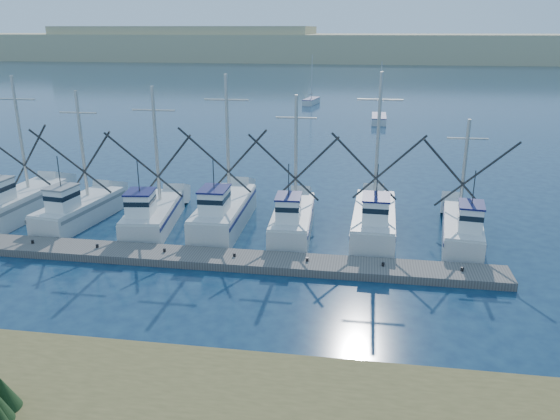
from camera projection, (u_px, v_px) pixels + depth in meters
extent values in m
plane|color=#0D213C|center=(305.00, 324.00, 23.87)|extent=(500.00, 500.00, 0.00)
cube|color=#645E59|center=(199.00, 258.00, 30.16)|extent=(32.99, 2.40, 0.44)
cube|color=tan|center=(362.00, 47.00, 219.15)|extent=(360.00, 60.00, 10.00)
cube|color=silver|center=(19.00, 206.00, 37.07)|extent=(3.07, 8.09, 1.63)
cylinder|color=#B7B2A8|center=(20.00, 134.00, 36.86)|extent=(0.22, 0.22, 7.72)
cube|color=silver|center=(80.00, 212.00, 36.11)|extent=(3.26, 7.51, 1.41)
cube|color=white|center=(63.00, 199.00, 33.91)|extent=(1.57, 1.93, 1.50)
cylinder|color=#B7B2A8|center=(82.00, 145.00, 35.93)|extent=(0.22, 0.22, 7.09)
cube|color=silver|center=(154.00, 216.00, 35.48)|extent=(3.56, 7.72, 1.32)
cube|color=white|center=(141.00, 204.00, 33.24)|extent=(1.73, 2.00, 1.50)
cylinder|color=#B7B2A8|center=(156.00, 145.00, 35.27)|extent=(0.22, 0.22, 7.53)
cube|color=silver|center=(224.00, 215.00, 35.27)|extent=(2.71, 8.55, 1.63)
cube|color=white|center=(215.00, 202.00, 32.73)|extent=(1.54, 2.10, 1.50)
cylinder|color=#B7B2A8|center=(228.00, 137.00, 35.12)|extent=(0.22, 0.22, 7.95)
cube|color=silver|center=(293.00, 222.00, 34.29)|extent=(2.65, 7.83, 1.43)
cube|color=white|center=(288.00, 210.00, 31.97)|extent=(1.43, 1.94, 1.50)
cylinder|color=#B7B2A8|center=(296.00, 151.00, 34.19)|extent=(0.22, 0.22, 7.01)
cube|color=silver|center=(374.00, 223.00, 33.89)|extent=(2.79, 8.56, 1.57)
cube|color=white|center=(376.00, 210.00, 31.36)|extent=(1.52, 2.12, 1.50)
cylinder|color=#B7B2A8|center=(378.00, 140.00, 33.69)|extent=(0.22, 0.22, 8.25)
cube|color=silver|center=(462.00, 230.00, 32.88)|extent=(3.17, 8.11, 1.43)
cube|color=white|center=(470.00, 218.00, 30.52)|extent=(1.50, 2.07, 1.50)
cylinder|color=#B7B2A8|center=(464.00, 167.00, 33.01)|extent=(0.22, 0.22, 5.76)
cube|color=silver|center=(379.00, 119.00, 74.57)|extent=(1.94, 6.21, 0.90)
cylinder|color=#B7B2A8|center=(381.00, 89.00, 73.57)|extent=(0.12, 0.12, 7.20)
cube|color=silver|center=(311.00, 102.00, 92.49)|extent=(2.56, 5.56, 0.90)
cylinder|color=#B7B2A8|center=(312.00, 77.00, 91.48)|extent=(0.12, 0.12, 7.20)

